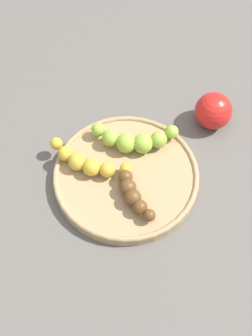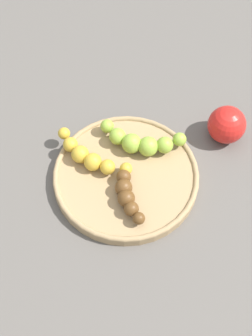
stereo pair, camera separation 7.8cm
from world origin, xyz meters
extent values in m
plane|color=#56514C|center=(0.00, 0.00, 0.00)|extent=(2.40, 2.40, 0.00)
cylinder|color=#A08259|center=(0.00, 0.00, 0.01)|extent=(0.26, 0.26, 0.02)
torus|color=#A08259|center=(0.00, 0.00, 0.02)|extent=(0.26, 0.26, 0.01)
sphere|color=#8CAD38|center=(-0.09, 0.04, 0.04)|extent=(0.03, 0.03, 0.03)
sphere|color=#8CAD38|center=(-0.06, 0.04, 0.04)|extent=(0.03, 0.03, 0.03)
sphere|color=#8CAD38|center=(-0.03, 0.04, 0.04)|extent=(0.04, 0.04, 0.04)
sphere|color=#8CAD38|center=(-0.01, 0.06, 0.04)|extent=(0.04, 0.04, 0.04)
sphere|color=#8CAD38|center=(0.01, 0.09, 0.04)|extent=(0.03, 0.03, 0.03)
sphere|color=#8CAD38|center=(0.02, 0.11, 0.04)|extent=(0.03, 0.03, 0.03)
sphere|color=gold|center=(-0.14, -0.03, 0.04)|extent=(0.02, 0.02, 0.02)
sphere|color=gold|center=(-0.11, -0.04, 0.04)|extent=(0.03, 0.03, 0.03)
sphere|color=gold|center=(-0.08, -0.04, 0.04)|extent=(0.03, 0.03, 0.03)
sphere|color=gold|center=(-0.05, -0.03, 0.04)|extent=(0.03, 0.03, 0.03)
sphere|color=gold|center=(-0.03, -0.02, 0.04)|extent=(0.03, 0.03, 0.03)
sphere|color=gold|center=(0.00, 0.00, 0.04)|extent=(0.02, 0.02, 0.02)
sphere|color=#593819|center=(0.00, 0.00, 0.03)|extent=(0.02, 0.02, 0.02)
sphere|color=#593819|center=(0.01, -0.01, 0.03)|extent=(0.03, 0.03, 0.03)
sphere|color=#593819|center=(0.02, -0.03, 0.03)|extent=(0.03, 0.03, 0.03)
sphere|color=#593819|center=(0.04, -0.04, 0.03)|extent=(0.03, 0.03, 0.03)
sphere|color=#593819|center=(0.06, -0.05, 0.03)|extent=(0.03, 0.03, 0.03)
sphere|color=#593819|center=(0.08, -0.05, 0.03)|extent=(0.02, 0.02, 0.02)
sphere|color=red|center=(0.06, 0.20, 0.04)|extent=(0.07, 0.07, 0.07)
camera|label=1|loc=(0.24, -0.34, 0.70)|focal=47.52mm
camera|label=2|loc=(0.30, -0.29, 0.70)|focal=47.52mm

